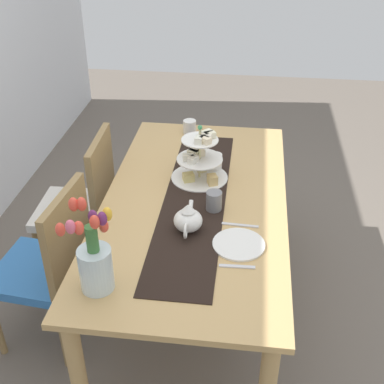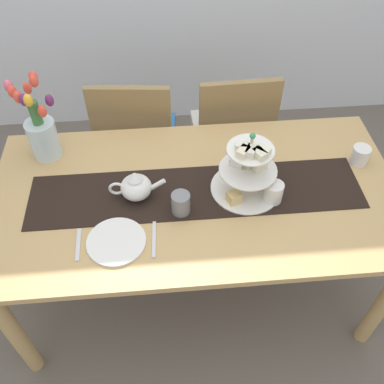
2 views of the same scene
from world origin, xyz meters
name	(u,v)px [view 1 (image 1 of 2)]	position (x,y,z in m)	size (l,w,h in m)	color
ground_plane	(194,308)	(0.00, 0.00, 0.00)	(8.00, 8.00, 0.00)	#6B6056
dining_table	(195,217)	(0.00, 0.00, 0.64)	(1.75, 0.90, 0.74)	tan
chair_left	(50,263)	(-0.28, 0.68, 0.50)	(0.46, 0.46, 0.91)	olive
chair_right	(85,201)	(0.27, 0.68, 0.50)	(0.43, 0.43, 0.91)	olive
table_runner	(195,200)	(0.00, 0.00, 0.75)	(1.41, 0.30, 0.00)	black
tiered_cake_stand	(200,160)	(0.21, 0.00, 0.85)	(0.30, 0.30, 0.30)	beige
teapot	(188,220)	(-0.25, 0.00, 0.80)	(0.24, 0.13, 0.14)	white
tulip_vase	(94,259)	(-0.66, 0.30, 0.89)	(0.19, 0.20, 0.40)	silver
cream_jug	(190,127)	(0.75, 0.12, 0.79)	(0.08, 0.08, 0.09)	white
dinner_plate_left	(239,244)	(-0.33, -0.23, 0.75)	(0.23, 0.23, 0.01)	white
fork_left	(237,266)	(-0.48, -0.23, 0.75)	(0.02, 0.15, 0.01)	silver
knife_left	(240,225)	(-0.19, -0.23, 0.75)	(0.01, 0.17, 0.01)	silver
mug_grey	(214,201)	(-0.07, -0.10, 0.80)	(0.08, 0.08, 0.10)	slate
mug_white_text	(215,162)	(0.31, -0.07, 0.79)	(0.08, 0.08, 0.10)	white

